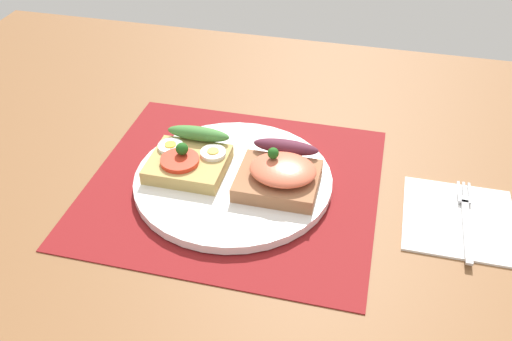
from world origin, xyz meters
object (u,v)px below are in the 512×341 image
sandwich_salmon (280,173)px  napkin (459,220)px  sandwich_egg_tomato (189,159)px  fork (466,217)px  plate (233,180)px

sandwich_salmon → napkin: bearing=-0.4°
sandwich_egg_tomato → napkin: 33.91cm
sandwich_egg_tomato → fork: size_ratio=0.70×
sandwich_egg_tomato → fork: sandwich_egg_tomato is taller
napkin → plate: bearing=179.4°
sandwich_salmon → napkin: size_ratio=0.76×
plate → napkin: plate is taller
napkin → fork: bearing=14.0°
plate → sandwich_egg_tomato: size_ratio=2.49×
plate → sandwich_salmon: 6.60cm
sandwich_egg_tomato → napkin: size_ratio=0.76×
sandwich_salmon → fork: sandwich_salmon is taller
sandwich_salmon → sandwich_egg_tomato: bearing=176.7°
plate → sandwich_salmon: sandwich_salmon is taller
sandwich_egg_tomato → plate: bearing=-5.1°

